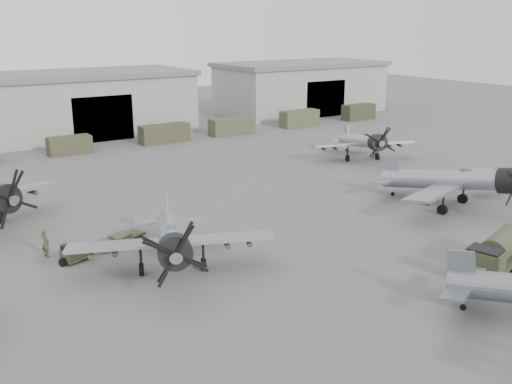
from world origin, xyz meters
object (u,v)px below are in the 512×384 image
at_px(aircraft_mid_1, 172,238).
at_px(fuel_tanker, 498,251).
at_px(ground_crew, 45,243).
at_px(tug_trailer, 93,248).
at_px(aircraft_mid_2, 457,180).
at_px(aircraft_far_1, 364,142).

distance_m(aircraft_mid_1, fuel_tanker, 20.32).
bearing_deg(aircraft_mid_1, fuel_tanker, -10.64).
bearing_deg(ground_crew, aircraft_mid_1, -154.76).
distance_m(tug_trailer, ground_crew, 3.13).
height_order(aircraft_mid_1, aircraft_mid_2, aircraft_mid_2).
distance_m(fuel_tanker, ground_crew, 29.29).
height_order(aircraft_mid_1, fuel_tanker, aircraft_mid_1).
relative_size(aircraft_mid_2, ground_crew, 7.09).
xyz_separation_m(fuel_tanker, ground_crew, (-23.02, 18.11, -0.44)).
bearing_deg(fuel_tanker, aircraft_mid_2, 33.09).
height_order(aircraft_far_1, fuel_tanker, aircraft_far_1).
bearing_deg(tug_trailer, aircraft_far_1, -3.10).
bearing_deg(aircraft_far_1, aircraft_mid_1, -132.33).
distance_m(aircraft_far_1, tug_trailer, 36.19).
distance_m(aircraft_mid_2, fuel_tanker, 12.95).
distance_m(aircraft_far_1, fuel_tanker, 30.68).
bearing_deg(aircraft_far_1, ground_crew, -145.95).
xyz_separation_m(aircraft_mid_2, fuel_tanker, (-8.42, -9.77, -1.08)).
relative_size(aircraft_far_1, fuel_tanker, 1.80).
relative_size(aircraft_mid_1, ground_crew, 6.53).
xyz_separation_m(aircraft_mid_2, tug_trailer, (-28.68, 6.94, -2.00)).
bearing_deg(tug_trailer, ground_crew, 133.43).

